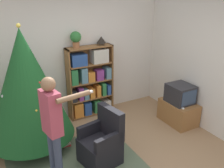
{
  "coord_description": "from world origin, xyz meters",
  "views": [
    {
      "loc": [
        -1.61,
        -2.79,
        2.71
      ],
      "look_at": [
        0.42,
        0.9,
        1.05
      ],
      "focal_mm": 40.0,
      "sensor_mm": 36.0,
      "label": 1
    }
  ],
  "objects_px": {
    "television": "(180,94)",
    "potted_plant": "(76,38)",
    "christmas_tree": "(26,85)",
    "standing_person": "(53,124)",
    "armchair": "(102,144)",
    "bookshelf": "(90,82)",
    "table_lamp": "(101,40)"
  },
  "relations": [
    {
      "from": "bookshelf",
      "to": "table_lamp",
      "type": "relative_size",
      "value": 7.79
    },
    {
      "from": "christmas_tree",
      "to": "standing_person",
      "type": "bearing_deg",
      "value": -84.4
    },
    {
      "from": "television",
      "to": "standing_person",
      "type": "xyz_separation_m",
      "value": [
        -2.76,
        -0.45,
        0.32
      ]
    },
    {
      "from": "christmas_tree",
      "to": "standing_person",
      "type": "height_order",
      "value": "christmas_tree"
    },
    {
      "from": "armchair",
      "to": "potted_plant",
      "type": "distance_m",
      "value": 2.15
    },
    {
      "from": "table_lamp",
      "to": "potted_plant",
      "type": "bearing_deg",
      "value": 180.0
    },
    {
      "from": "armchair",
      "to": "potted_plant",
      "type": "relative_size",
      "value": 2.8
    },
    {
      "from": "bookshelf",
      "to": "potted_plant",
      "type": "distance_m",
      "value": 1.01
    },
    {
      "from": "television",
      "to": "standing_person",
      "type": "height_order",
      "value": "standing_person"
    },
    {
      "from": "standing_person",
      "to": "table_lamp",
      "type": "distance_m",
      "value": 2.41
    },
    {
      "from": "standing_person",
      "to": "christmas_tree",
      "type": "bearing_deg",
      "value": 176.21
    },
    {
      "from": "armchair",
      "to": "bookshelf",
      "type": "bearing_deg",
      "value": 151.76
    },
    {
      "from": "bookshelf",
      "to": "standing_person",
      "type": "distance_m",
      "value": 2.12
    },
    {
      "from": "television",
      "to": "potted_plant",
      "type": "xyz_separation_m",
      "value": [
        -1.74,
        1.23,
        1.09
      ]
    },
    {
      "from": "christmas_tree",
      "to": "table_lamp",
      "type": "relative_size",
      "value": 10.93
    },
    {
      "from": "bookshelf",
      "to": "table_lamp",
      "type": "height_order",
      "value": "table_lamp"
    },
    {
      "from": "television",
      "to": "armchair",
      "type": "bearing_deg",
      "value": -169.7
    },
    {
      "from": "television",
      "to": "potted_plant",
      "type": "relative_size",
      "value": 1.51
    },
    {
      "from": "standing_person",
      "to": "potted_plant",
      "type": "distance_m",
      "value": 2.11
    },
    {
      "from": "potted_plant",
      "to": "standing_person",
      "type": "bearing_deg",
      "value": -121.28
    },
    {
      "from": "potted_plant",
      "to": "christmas_tree",
      "type": "bearing_deg",
      "value": -153.04
    },
    {
      "from": "bookshelf",
      "to": "standing_person",
      "type": "bearing_deg",
      "value": -127.52
    },
    {
      "from": "bookshelf",
      "to": "standing_person",
      "type": "height_order",
      "value": "standing_person"
    },
    {
      "from": "bookshelf",
      "to": "christmas_tree",
      "type": "height_order",
      "value": "christmas_tree"
    },
    {
      "from": "standing_person",
      "to": "table_lamp",
      "type": "height_order",
      "value": "table_lamp"
    },
    {
      "from": "bookshelf",
      "to": "table_lamp",
      "type": "bearing_deg",
      "value": 0.85
    },
    {
      "from": "armchair",
      "to": "television",
      "type": "bearing_deg",
      "value": 89.93
    },
    {
      "from": "bookshelf",
      "to": "television",
      "type": "bearing_deg",
      "value": -39.69
    },
    {
      "from": "television",
      "to": "christmas_tree",
      "type": "xyz_separation_m",
      "value": [
        -2.87,
        0.65,
        0.51
      ]
    },
    {
      "from": "standing_person",
      "to": "armchair",
      "type": "bearing_deg",
      "value": 87.47
    },
    {
      "from": "christmas_tree",
      "to": "armchair",
      "type": "height_order",
      "value": "christmas_tree"
    },
    {
      "from": "bookshelf",
      "to": "standing_person",
      "type": "xyz_separation_m",
      "value": [
        -1.29,
        -1.68,
        0.21
      ]
    }
  ]
}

